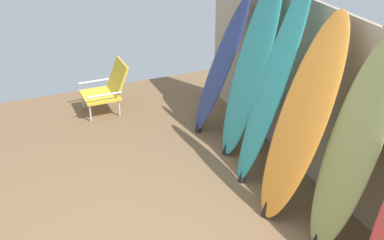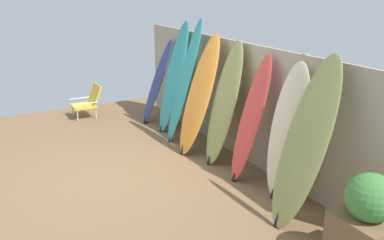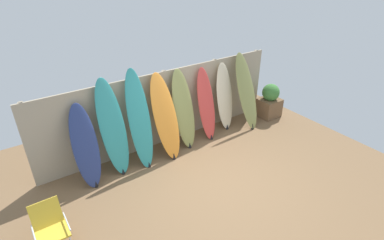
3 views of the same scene
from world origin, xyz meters
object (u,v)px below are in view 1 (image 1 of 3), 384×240
Objects in this scene: surfboard_orange_3 at (302,120)px; beach_chair at (108,88)px; surfboard_navy_0 at (221,66)px; surfboard_olive_4 at (352,149)px; surfboard_teal_1 at (251,68)px; surfboard_teal_2 at (272,85)px.

surfboard_orange_3 reaches higher than beach_chair.
surfboard_navy_0 is at bearing 41.70° from beach_chair.
surfboard_olive_4 is (2.31, 0.04, 0.12)m from surfboard_navy_0.
surfboard_teal_2 reaches higher than surfboard_teal_1.
surfboard_orange_3 is at bearing -4.54° from surfboard_teal_2.
surfboard_olive_4 is at bearing 11.45° from surfboard_orange_3.
surfboard_orange_3 reaches higher than surfboard_olive_4.
surfboard_teal_1 is 0.57m from surfboard_teal_2.
surfboard_olive_4 is 2.87× the size of beach_chair.
surfboard_teal_1 reaches higher than surfboard_orange_3.
surfboard_teal_1 is 1.08× the size of surfboard_olive_4.
surfboard_teal_1 is at bearing 172.26° from surfboard_teal_2.
surfboard_olive_4 is (1.71, -0.01, -0.07)m from surfboard_teal_1.
surfboard_orange_3 reaches higher than surfboard_navy_0.
surfboard_orange_3 is 2.94× the size of beach_chair.
surfboard_teal_2 reaches higher than surfboard_olive_4.
beach_chair is (-0.99, -1.11, -0.48)m from surfboard_navy_0.
surfboard_navy_0 is 0.78× the size of surfboard_teal_2.
surfboard_teal_2 is 1.13× the size of surfboard_olive_4.
surfboard_teal_1 reaches higher than surfboard_navy_0.
surfboard_navy_0 is 0.88× the size of surfboard_olive_4.
surfboard_navy_0 is at bearing 177.77° from surfboard_orange_3.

